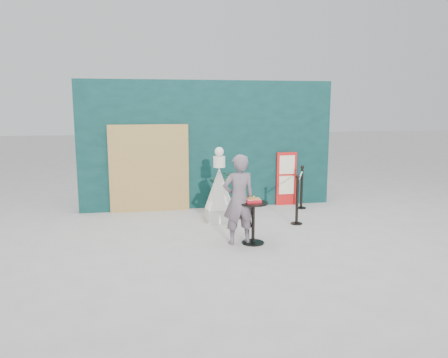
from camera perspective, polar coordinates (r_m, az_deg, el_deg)
ground at (r=7.66m, az=1.75°, el=-8.89°), size 60.00×60.00×0.00m
back_wall at (r=10.40m, az=-2.08°, el=4.50°), size 6.00×0.30×3.00m
bamboo_fence at (r=10.12m, az=-9.73°, el=1.37°), size 1.80×0.08×2.00m
woman at (r=7.66m, az=1.94°, el=-2.70°), size 0.62×0.44×1.60m
menu_board at (r=10.78m, az=8.14°, el=0.04°), size 0.50×0.07×1.30m
statue at (r=9.19m, az=-0.63°, el=-1.59°), size 0.61×0.61×1.57m
cafe_table at (r=7.74m, az=3.84°, el=-4.85°), size 0.52×0.52×0.75m
food_basket at (r=7.68m, az=3.87°, el=-2.76°), size 0.26×0.19×0.11m
planter at (r=10.28m, az=-0.24°, el=-1.05°), size 0.53×0.46×0.90m
stanchion_barrier at (r=9.79m, az=9.83°, el=-1.92°), size 0.84×1.54×1.03m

